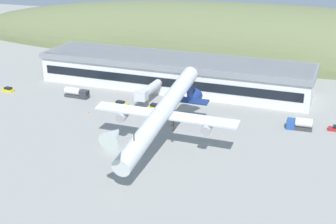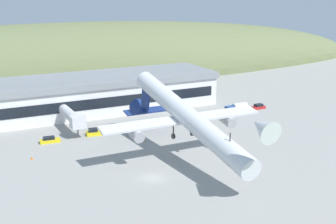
{
  "view_description": "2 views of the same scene",
  "coord_description": "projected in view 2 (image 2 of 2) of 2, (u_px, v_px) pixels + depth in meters",
  "views": [
    {
      "loc": [
        47.72,
        -88.2,
        48.1
      ],
      "look_at": [
        12.96,
        2.29,
        10.97
      ],
      "focal_mm": 50.0,
      "sensor_mm": 36.0,
      "label": 1
    },
    {
      "loc": [
        -33.92,
        -73.42,
        34.6
      ],
      "look_at": [
        8.08,
        9.63,
        9.4
      ],
      "focal_mm": 50.0,
      "sensor_mm": 36.0,
      "label": 2
    }
  ],
  "objects": [
    {
      "name": "ground_plane",
      "position": [
        153.0,
        178.0,
        87.06
      ],
      "size": [
        381.68,
        381.68,
        0.0
      ],
      "primitive_type": "plane",
      "color": "gray"
    },
    {
      "name": "hill_backdrop",
      "position": [
        67.0,
        76.0,
        184.62
      ],
      "size": [
        296.43,
        56.72,
        41.95
      ],
      "primitive_type": "ellipsoid",
      "color": "#667047",
      "rests_on": "ground_plane"
    },
    {
      "name": "terminal_building",
      "position": [
        60.0,
        95.0,
        128.4
      ],
      "size": [
        90.58,
        20.54,
        9.87
      ],
      "color": "silver",
      "rests_on": "ground_plane"
    },
    {
      "name": "jetway_0",
      "position": [
        72.0,
        117.0,
        112.83
      ],
      "size": [
        3.38,
        14.47,
        5.43
      ],
      "color": "silver",
      "rests_on": "ground_plane"
    },
    {
      "name": "cargo_airplane",
      "position": [
        186.0,
        117.0,
        94.38
      ],
      "size": [
        35.48,
        52.7,
        13.15
      ],
      "color": "silver"
    },
    {
      "name": "service_car_0",
      "position": [
        258.0,
        107.0,
        135.66
      ],
      "size": [
        4.46,
        2.01,
        1.44
      ],
      "color": "#B21E1E",
      "rests_on": "ground_plane"
    },
    {
      "name": "service_car_2",
      "position": [
        50.0,
        140.0,
        106.46
      ],
      "size": [
        4.63,
        1.91,
        1.43
      ],
      "color": "gold",
      "rests_on": "ground_plane"
    },
    {
      "name": "service_car_3",
      "position": [
        94.0,
        132.0,
        111.69
      ],
      "size": [
        3.77,
        2.17,
        1.69
      ],
      "color": "gold",
      "rests_on": "ground_plane"
    },
    {
      "name": "box_truck",
      "position": [
        237.0,
        109.0,
        129.2
      ],
      "size": [
        6.68,
        2.71,
        3.24
      ],
      "color": "#264C99",
      "rests_on": "ground_plane"
    },
    {
      "name": "traffic_cone_0",
      "position": [
        32.0,
        158.0,
        96.41
      ],
      "size": [
        0.52,
        0.52,
        0.58
      ],
      "color": "orange",
      "rests_on": "ground_plane"
    },
    {
      "name": "traffic_cone_1",
      "position": [
        144.0,
        140.0,
        107.33
      ],
      "size": [
        0.52,
        0.52,
        0.58
      ],
      "color": "orange",
      "rests_on": "ground_plane"
    }
  ]
}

